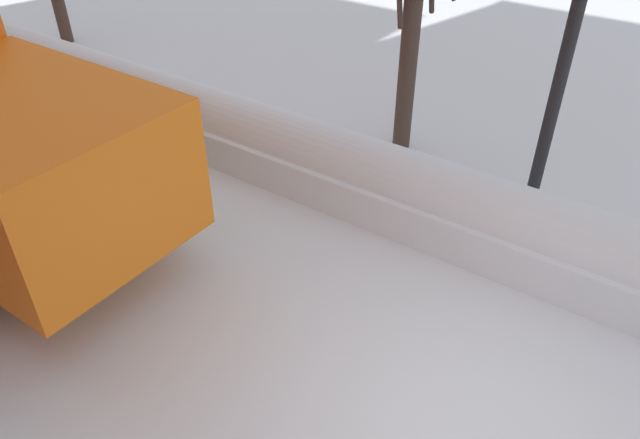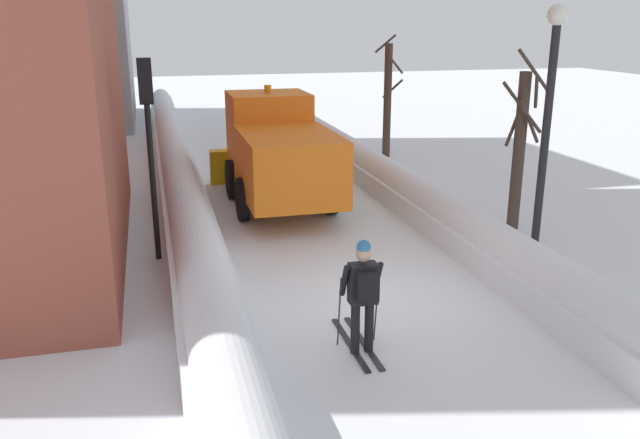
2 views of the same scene
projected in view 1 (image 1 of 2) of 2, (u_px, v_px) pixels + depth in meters
snowbank_right at (48, 65)px, 11.70m from camera, size 1.10×36.00×1.00m
bare_tree_near at (413, 25)px, 8.75m from camera, size 1.10×0.97×4.27m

